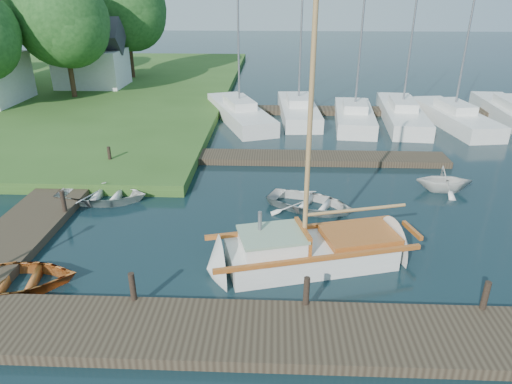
{
  "coord_description": "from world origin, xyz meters",
  "views": [
    {
      "loc": [
        0.61,
        -14.63,
        7.78
      ],
      "look_at": [
        0.0,
        0.0,
        1.2
      ],
      "focal_mm": 32.0,
      "sensor_mm": 36.0,
      "label": 1
    }
  ],
  "objects_px": {
    "marina_boat_5": "(511,112)",
    "house_c": "(91,59)",
    "tender_c": "(311,201)",
    "marina_boat_3": "(402,112)",
    "tree_3": "(63,19)",
    "tree_7": "(126,8)",
    "marina_boat_2": "(354,115)",
    "mooring_post_4": "(63,201)",
    "marina_boat_1": "(298,109)",
    "mooring_post_2": "(306,291)",
    "marina_boat_0": "(239,111)",
    "sailboat": "(315,253)",
    "tender_d": "(445,178)",
    "mooring_post_1": "(133,286)",
    "mooring_post_5": "(109,155)",
    "mooring_post_3": "(486,295)",
    "tender_a": "(102,192)",
    "dinghy": "(11,277)",
    "marina_boat_4": "(453,115)"
  },
  "relations": [
    {
      "from": "marina_boat_5",
      "to": "tree_7",
      "type": "height_order",
      "value": "marina_boat_5"
    },
    {
      "from": "tender_c",
      "to": "marina_boat_0",
      "type": "bearing_deg",
      "value": 40.08
    },
    {
      "from": "tender_a",
      "to": "marina_boat_0",
      "type": "xyz_separation_m",
      "value": [
        4.56,
        12.32,
        0.21
      ]
    },
    {
      "from": "mooring_post_2",
      "to": "marina_boat_1",
      "type": "height_order",
      "value": "marina_boat_1"
    },
    {
      "from": "mooring_post_4",
      "to": "tender_c",
      "type": "relative_size",
      "value": 0.24
    },
    {
      "from": "mooring_post_2",
      "to": "sailboat",
      "type": "xyz_separation_m",
      "value": [
        0.42,
        2.43,
        -0.36
      ]
    },
    {
      "from": "mooring_post_3",
      "to": "mooring_post_4",
      "type": "bearing_deg",
      "value": 158.96
    },
    {
      "from": "mooring_post_5",
      "to": "marina_boat_3",
      "type": "height_order",
      "value": "marina_boat_3"
    },
    {
      "from": "marina_boat_0",
      "to": "marina_boat_4",
      "type": "distance_m",
      "value": 13.28
    },
    {
      "from": "marina_boat_0",
      "to": "sailboat",
      "type": "bearing_deg",
      "value": 171.77
    },
    {
      "from": "tender_a",
      "to": "mooring_post_4",
      "type": "bearing_deg",
      "value": 154.77
    },
    {
      "from": "tender_a",
      "to": "tree_7",
      "type": "bearing_deg",
      "value": 15.56
    },
    {
      "from": "mooring_post_4",
      "to": "marina_boat_1",
      "type": "relative_size",
      "value": 0.08
    },
    {
      "from": "house_c",
      "to": "tree_3",
      "type": "bearing_deg",
      "value": -89.97
    },
    {
      "from": "mooring_post_2",
      "to": "mooring_post_5",
      "type": "bearing_deg",
      "value": 130.36
    },
    {
      "from": "mooring_post_3",
      "to": "marina_boat_1",
      "type": "distance_m",
      "value": 20.09
    },
    {
      "from": "mooring_post_3",
      "to": "tender_d",
      "type": "xyz_separation_m",
      "value": [
        1.7,
        8.11,
        -0.11
      ]
    },
    {
      "from": "marina_boat_2",
      "to": "tree_7",
      "type": "height_order",
      "value": "marina_boat_2"
    },
    {
      "from": "house_c",
      "to": "tree_7",
      "type": "bearing_deg",
      "value": 63.69
    },
    {
      "from": "tender_a",
      "to": "tree_3",
      "type": "height_order",
      "value": "tree_3"
    },
    {
      "from": "mooring_post_2",
      "to": "marina_boat_2",
      "type": "height_order",
      "value": "marina_boat_2"
    },
    {
      "from": "marina_boat_5",
      "to": "house_c",
      "type": "xyz_separation_m",
      "value": [
        -29.67,
        7.46,
        2.02
      ]
    },
    {
      "from": "tender_c",
      "to": "marina_boat_1",
      "type": "distance_m",
      "value": 13.54
    },
    {
      "from": "mooring_post_2",
      "to": "marina_boat_5",
      "type": "bearing_deg",
      "value": 54.05
    },
    {
      "from": "tender_a",
      "to": "marina_boat_5",
      "type": "height_order",
      "value": "marina_boat_5"
    },
    {
      "from": "mooring_post_3",
      "to": "dinghy",
      "type": "bearing_deg",
      "value": 176.53
    },
    {
      "from": "mooring_post_1",
      "to": "mooring_post_5",
      "type": "xyz_separation_m",
      "value": [
        -4.0,
        10.0,
        0.0
      ]
    },
    {
      "from": "sailboat",
      "to": "tender_d",
      "type": "xyz_separation_m",
      "value": [
        5.78,
        5.67,
        0.25
      ]
    },
    {
      "from": "marina_boat_1",
      "to": "house_c",
      "type": "xyz_separation_m",
      "value": [
        -16.14,
        7.29,
        2.02
      ]
    },
    {
      "from": "tender_a",
      "to": "tender_d",
      "type": "relative_size",
      "value": 1.57
    },
    {
      "from": "mooring_post_2",
      "to": "marina_boat_0",
      "type": "relative_size",
      "value": 0.07
    },
    {
      "from": "tender_d",
      "to": "tender_c",
      "type": "bearing_deg",
      "value": 111.05
    },
    {
      "from": "mooring_post_1",
      "to": "marina_boat_5",
      "type": "relative_size",
      "value": 0.07
    },
    {
      "from": "tender_a",
      "to": "tree_3",
      "type": "xyz_separation_m",
      "value": [
        -7.81,
        16.48,
        5.44
      ]
    },
    {
      "from": "mooring_post_5",
      "to": "tree_7",
      "type": "height_order",
      "value": "tree_7"
    },
    {
      "from": "marina_boat_3",
      "to": "tree_3",
      "type": "relative_size",
      "value": 1.4
    },
    {
      "from": "tender_c",
      "to": "marina_boat_3",
      "type": "relative_size",
      "value": 0.28
    },
    {
      "from": "mooring_post_2",
      "to": "marina_boat_0",
      "type": "xyz_separation_m",
      "value": [
        -3.13,
        18.89,
        -0.13
      ]
    },
    {
      "from": "mooring_post_2",
      "to": "marina_boat_0",
      "type": "bearing_deg",
      "value": 99.41
    },
    {
      "from": "tender_a",
      "to": "mooring_post_2",
      "type": "bearing_deg",
      "value": -128.3
    },
    {
      "from": "mooring_post_1",
      "to": "tender_a",
      "type": "xyz_separation_m",
      "value": [
        -3.19,
        6.57,
        -0.33
      ]
    },
    {
      "from": "mooring_post_5",
      "to": "marina_boat_1",
      "type": "distance_m",
      "value": 13.34
    },
    {
      "from": "marina_boat_2",
      "to": "mooring_post_4",
      "type": "bearing_deg",
      "value": 141.97
    },
    {
      "from": "mooring_post_4",
      "to": "tender_c",
      "type": "height_order",
      "value": "mooring_post_4"
    },
    {
      "from": "marina_boat_5",
      "to": "house_c",
      "type": "bearing_deg",
      "value": 79.17
    },
    {
      "from": "marina_boat_1",
      "to": "tree_7",
      "type": "relative_size",
      "value": 1.07
    },
    {
      "from": "marina_boat_1",
      "to": "tree_7",
      "type": "bearing_deg",
      "value": 48.16
    },
    {
      "from": "mooring_post_4",
      "to": "marina_boat_2",
      "type": "distance_m",
      "value": 18.22
    },
    {
      "from": "mooring_post_2",
      "to": "marina_boat_4",
      "type": "relative_size",
      "value": 0.07
    },
    {
      "from": "tender_c",
      "to": "marina_boat_0",
      "type": "relative_size",
      "value": 0.29
    }
  ]
}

